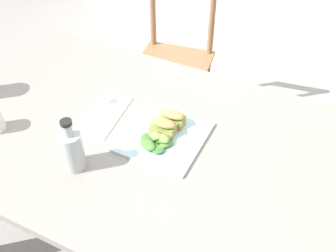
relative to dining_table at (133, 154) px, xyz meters
The scene contains 10 objects.
ground_plane 0.64m from the dining_table, 61.69° to the left, with size 8.60×8.60×0.00m, color gray.
dining_table is the anchor object (origin of this frame).
chair_wooden_far 0.93m from the dining_table, 105.81° to the left, with size 0.46×0.46×0.87m.
plate_lunch 0.16m from the dining_table, 12.93° to the left, with size 0.28×0.28×0.01m, color silver.
sandwich_half_front 0.19m from the dining_table, 20.94° to the left, with size 0.09×0.06×0.06m.
sandwich_half_back 0.21m from the dining_table, 40.39° to the left, with size 0.09×0.06×0.06m.
salad_mixed_greens 0.17m from the dining_table, 12.36° to the right, with size 0.11×0.11×0.04m.
napkin_folded 0.18m from the dining_table, 164.14° to the left, with size 0.12×0.25×0.00m, color white.
fork_on_napkin 0.19m from the dining_table, 157.73° to the left, with size 0.04×0.19×0.00m.
bottle_cold_brew 0.29m from the dining_table, 110.55° to the right, with size 0.07×0.07×0.19m.
Camera 1 is at (0.51, -0.93, 1.68)m, focal length 42.37 mm.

